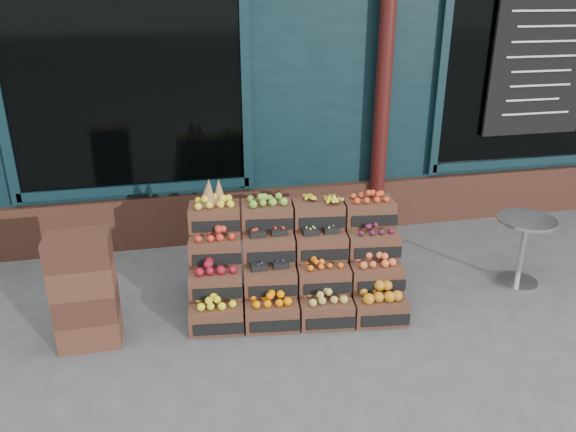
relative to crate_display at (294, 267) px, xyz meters
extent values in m
plane|color=#4A4A4D|center=(0.17, -0.60, -0.37)|extent=(60.00, 60.00, 0.00)
cube|color=black|center=(0.17, 4.60, 2.03)|extent=(12.00, 6.00, 4.80)
cube|color=black|center=(0.17, 1.65, 1.13)|extent=(12.00, 0.12, 3.00)
cube|color=#391F16|center=(0.17, 1.58, -0.07)|extent=(12.00, 0.18, 0.60)
cube|color=black|center=(-1.43, 1.58, 1.38)|extent=(2.40, 0.06, 2.00)
cube|color=black|center=(3.37, 1.58, 1.38)|extent=(2.40, 0.06, 2.00)
cylinder|color=#390F0D|center=(1.37, 1.45, 1.23)|extent=(0.18, 0.18, 3.20)
cube|color=black|center=(3.37, 1.50, 1.53)|extent=(1.30, 0.04, 1.60)
cube|color=#4C2B1E|center=(-0.77, -0.30, -0.26)|extent=(0.51, 0.38, 0.23)
cube|color=black|center=(-0.79, -0.47, -0.28)|extent=(0.43, 0.07, 0.11)
cube|color=yellow|center=(-0.77, -0.30, -0.10)|extent=(0.40, 0.29, 0.08)
cube|color=#4C2B1E|center=(-0.28, -0.36, -0.26)|extent=(0.51, 0.38, 0.23)
cube|color=black|center=(-0.31, -0.53, -0.28)|extent=(0.43, 0.07, 0.11)
cube|color=orange|center=(-0.28, -0.36, -0.10)|extent=(0.40, 0.29, 0.08)
cube|color=#4C2B1E|center=(0.20, -0.42, -0.26)|extent=(0.51, 0.38, 0.23)
cube|color=black|center=(0.18, -0.59, -0.28)|extent=(0.43, 0.07, 0.11)
cube|color=#AB9848|center=(0.20, -0.42, -0.10)|extent=(0.40, 0.29, 0.08)
cube|color=#4C2B1E|center=(0.68, -0.48, -0.26)|extent=(0.51, 0.38, 0.23)
cube|color=black|center=(0.66, -0.65, -0.28)|extent=(0.43, 0.07, 0.11)
cube|color=#B76E14|center=(0.68, -0.48, -0.08)|extent=(0.40, 0.29, 0.11)
cube|color=#4C2B1E|center=(-0.74, -0.10, -0.02)|extent=(0.51, 0.38, 0.23)
cube|color=black|center=(-0.76, -0.27, -0.04)|extent=(0.43, 0.07, 0.11)
cube|color=maroon|center=(-0.74, -0.10, 0.14)|extent=(0.40, 0.29, 0.09)
cube|color=#4C2B1E|center=(-0.26, -0.16, -0.02)|extent=(0.51, 0.38, 0.23)
cube|color=black|center=(-0.28, -0.33, -0.04)|extent=(0.43, 0.07, 0.11)
cube|color=navy|center=(-0.26, -0.16, 0.11)|extent=(0.40, 0.29, 0.03)
cube|color=#4C2B1E|center=(0.22, -0.22, -0.02)|extent=(0.51, 0.38, 0.23)
cube|color=black|center=(0.20, -0.39, -0.04)|extent=(0.43, 0.07, 0.11)
cube|color=#DA560D|center=(0.22, -0.22, 0.13)|extent=(0.40, 0.29, 0.06)
cube|color=#4C2B1E|center=(0.71, -0.28, -0.02)|extent=(0.51, 0.38, 0.23)
cube|color=black|center=(0.68, -0.45, -0.04)|extent=(0.43, 0.07, 0.11)
cube|color=#DF5E31|center=(0.71, -0.28, 0.13)|extent=(0.40, 0.29, 0.08)
cube|color=#4C2B1E|center=(-0.72, 0.10, 0.21)|extent=(0.51, 0.38, 0.23)
cube|color=black|center=(-0.74, -0.07, 0.19)|extent=(0.43, 0.07, 0.11)
cube|color=red|center=(-0.72, 0.10, 0.37)|extent=(0.40, 0.29, 0.08)
cube|color=#4C2B1E|center=(-0.23, 0.04, 0.21)|extent=(0.51, 0.38, 0.23)
cube|color=black|center=(-0.26, -0.13, 0.19)|extent=(0.43, 0.07, 0.11)
cube|color=red|center=(-0.23, 0.04, 0.35)|extent=(0.40, 0.29, 0.03)
cube|color=#4C2B1E|center=(0.25, -0.02, 0.21)|extent=(0.51, 0.38, 0.23)
cube|color=black|center=(0.23, -0.20, 0.19)|extent=(0.43, 0.07, 0.11)
cube|color=#92C253|center=(0.25, -0.02, 0.34)|extent=(0.40, 0.29, 0.03)
cube|color=#4C2B1E|center=(0.73, -0.09, 0.21)|extent=(0.51, 0.38, 0.23)
cube|color=black|center=(0.71, -0.26, 0.19)|extent=(0.43, 0.07, 0.11)
cube|color=#48132B|center=(0.73, -0.09, 0.36)|extent=(0.40, 0.29, 0.06)
cube|color=#4C2B1E|center=(-0.69, 0.29, 0.45)|extent=(0.51, 0.38, 0.23)
cube|color=black|center=(-0.71, 0.12, 0.42)|extent=(0.43, 0.07, 0.11)
cube|color=yellow|center=(-0.69, 0.29, 0.60)|extent=(0.40, 0.29, 0.08)
cube|color=#4C2B1E|center=(-0.21, 0.23, 0.45)|extent=(0.51, 0.38, 0.23)
cube|color=black|center=(-0.23, 0.06, 0.42)|extent=(0.43, 0.07, 0.11)
cube|color=#6DA330|center=(-0.21, 0.23, 0.60)|extent=(0.40, 0.29, 0.08)
cube|color=#4C2B1E|center=(0.27, 0.17, 0.45)|extent=(0.51, 0.38, 0.23)
cube|color=black|center=(0.25, 0.00, 0.42)|extent=(0.43, 0.07, 0.11)
cube|color=gold|center=(0.27, 0.17, 0.60)|extent=(0.40, 0.29, 0.07)
cube|color=#4C2B1E|center=(0.76, 0.11, 0.45)|extent=(0.51, 0.38, 0.23)
cube|color=black|center=(0.73, -0.06, 0.42)|extent=(0.43, 0.07, 0.11)
cube|color=red|center=(0.76, 0.11, 0.60)|extent=(0.40, 0.29, 0.07)
cube|color=#391F16|center=(-0.02, -0.19, -0.26)|extent=(1.95, 0.56, 0.23)
cube|color=#391F16|center=(0.01, 0.01, -0.14)|extent=(1.95, 0.56, 0.47)
cube|color=#391F16|center=(0.03, 0.20, -0.02)|extent=(1.95, 0.56, 0.70)
cone|color=olive|center=(-0.74, 0.29, 0.70)|extent=(0.16, 0.16, 0.27)
cone|color=olive|center=(-0.64, 0.33, 0.68)|extent=(0.14, 0.14, 0.23)
cube|color=#4C2B1E|center=(-1.83, -0.28, -0.25)|extent=(0.50, 0.35, 0.25)
cube|color=#391F16|center=(-1.83, -0.28, 0.00)|extent=(0.50, 0.35, 0.25)
cube|color=#4C2B1E|center=(-1.83, -0.28, 0.25)|extent=(0.50, 0.35, 0.25)
cube|color=#391F16|center=(-1.83, -0.28, 0.50)|extent=(0.50, 0.35, 0.25)
cylinder|color=#BABEC2|center=(2.31, -0.15, -0.36)|extent=(0.42, 0.42, 0.03)
cylinder|color=#BABEC2|center=(2.31, -0.15, -0.02)|extent=(0.06, 0.06, 0.68)
cylinder|color=#BABEC2|center=(2.31, -0.15, 0.33)|extent=(0.57, 0.57, 0.03)
imported|color=#1A5C32|center=(-1.21, 2.29, 0.69)|extent=(0.85, 0.63, 2.12)
camera|label=1|loc=(-1.07, -4.56, 2.45)|focal=35.00mm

